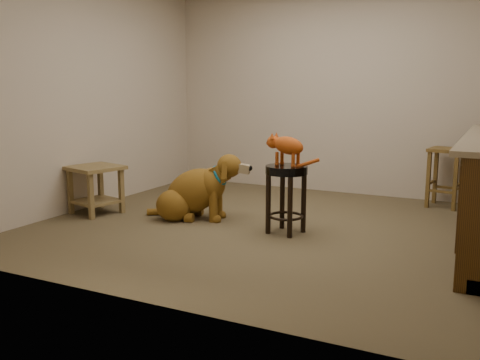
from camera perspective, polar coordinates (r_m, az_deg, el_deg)
The scene contains 7 objects.
floor at distance 5.13m, azimuth 4.02°, elevation -5.20°, with size 4.50×4.00×0.01m, color brown.
room_shell at distance 4.96m, azimuth 4.26°, elevation 13.83°, with size 4.54×4.04×2.62m.
padded_stool at distance 4.90m, azimuth 4.96°, elevation -0.58°, with size 0.38×0.38×0.63m.
wood_stool at distance 6.38m, azimuth 21.04°, elevation 0.33°, with size 0.41×0.41×0.66m.
side_table at distance 5.86m, azimuth -15.15°, elevation -0.24°, with size 0.60×0.60×0.51m.
golden_retriever at distance 5.46m, azimuth -4.85°, elevation -1.35°, with size 1.12×0.62×0.72m.
tabby_kitten at distance 4.85m, azimuth 4.91°, elevation 3.60°, with size 0.53×0.21×0.32m.
Camera 1 is at (1.89, -4.57, 1.35)m, focal length 40.00 mm.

